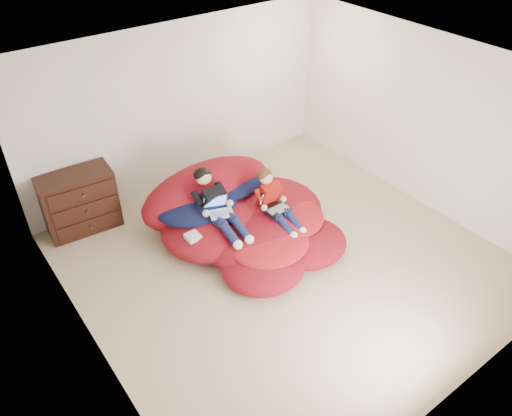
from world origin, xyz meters
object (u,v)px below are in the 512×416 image
(laptop_white, at_px, (219,208))
(laptop_black, at_px, (274,203))
(beanbag_pile, at_px, (241,217))
(older_boy, at_px, (215,202))
(dresser, at_px, (80,202))
(younger_boy, at_px, (274,199))

(laptop_white, distance_m, laptop_black, 0.75)
(beanbag_pile, distance_m, older_boy, 0.56)
(beanbag_pile, bearing_deg, laptop_black, -44.34)
(dresser, relative_size, beanbag_pile, 0.42)
(younger_boy, bearing_deg, laptop_black, -90.00)
(older_boy, distance_m, younger_boy, 0.78)
(younger_boy, bearing_deg, laptop_white, 159.67)
(younger_boy, relative_size, laptop_black, 2.45)
(dresser, relative_size, laptop_black, 2.88)
(beanbag_pile, xyz_separation_m, older_boy, (-0.38, 0.03, 0.41))
(dresser, distance_m, younger_boy, 2.67)
(dresser, xyz_separation_m, older_boy, (1.32, -1.40, 0.24))
(dresser, bearing_deg, younger_boy, -40.70)
(older_boy, relative_size, younger_boy, 1.25)
(younger_boy, xyz_separation_m, laptop_black, (0.00, -0.01, -0.06))
(laptop_white, height_order, laptop_black, laptop_white)
(beanbag_pile, bearing_deg, older_boy, 175.13)
(younger_boy, relative_size, laptop_white, 2.24)
(older_boy, distance_m, laptop_black, 0.79)
(younger_boy, bearing_deg, beanbag_pile, 136.24)
(laptop_white, bearing_deg, beanbag_pile, 6.67)
(dresser, height_order, beanbag_pile, dresser)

